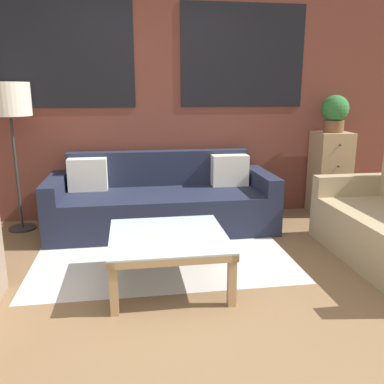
{
  "coord_description": "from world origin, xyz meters",
  "views": [
    {
      "loc": [
        -0.33,
        -2.19,
        1.43
      ],
      "look_at": [
        0.2,
        1.27,
        0.55
      ],
      "focal_mm": 38.0,
      "sensor_mm": 36.0,
      "label": 1
    }
  ],
  "objects_px": {
    "coffee_table": "(168,242)",
    "floor_lamp": "(9,104)",
    "couch_dark": "(162,202)",
    "potted_plant": "(335,112)",
    "drawer_cabinet": "(330,173)"
  },
  "relations": [
    {
      "from": "coffee_table",
      "to": "floor_lamp",
      "type": "height_order",
      "value": "floor_lamp"
    },
    {
      "from": "potted_plant",
      "to": "drawer_cabinet",
      "type": "bearing_deg",
      "value": -90.0
    },
    {
      "from": "coffee_table",
      "to": "floor_lamp",
      "type": "bearing_deg",
      "value": 133.67
    },
    {
      "from": "floor_lamp",
      "to": "potted_plant",
      "type": "distance_m",
      "value": 3.47
    },
    {
      "from": "coffee_table",
      "to": "couch_dark",
      "type": "bearing_deg",
      "value": 87.3
    },
    {
      "from": "couch_dark",
      "to": "potted_plant",
      "type": "height_order",
      "value": "potted_plant"
    },
    {
      "from": "coffee_table",
      "to": "floor_lamp",
      "type": "relative_size",
      "value": 0.57
    },
    {
      "from": "coffee_table",
      "to": "drawer_cabinet",
      "type": "distance_m",
      "value": 2.57
    },
    {
      "from": "floor_lamp",
      "to": "couch_dark",
      "type": "bearing_deg",
      "value": -6.45
    },
    {
      "from": "couch_dark",
      "to": "drawer_cabinet",
      "type": "xyz_separation_m",
      "value": [
        1.99,
        0.23,
        0.21
      ]
    },
    {
      "from": "potted_plant",
      "to": "floor_lamp",
      "type": "bearing_deg",
      "value": -179.02
    },
    {
      "from": "couch_dark",
      "to": "potted_plant",
      "type": "distance_m",
      "value": 2.2
    },
    {
      "from": "couch_dark",
      "to": "coffee_table",
      "type": "bearing_deg",
      "value": -92.7
    },
    {
      "from": "floor_lamp",
      "to": "coffee_table",
      "type": "bearing_deg",
      "value": -46.33
    },
    {
      "from": "couch_dark",
      "to": "coffee_table",
      "type": "distance_m",
      "value": 1.32
    }
  ]
}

